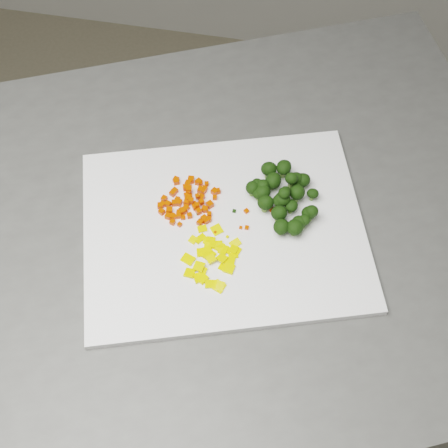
% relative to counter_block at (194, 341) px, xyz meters
% --- Properties ---
extents(counter_block, '(1.28, 1.12, 0.90)m').
position_rel_counter_block_xyz_m(counter_block, '(0.00, 0.00, 0.00)').
color(counter_block, '#4F4F4C').
rests_on(counter_block, ground).
extents(cutting_board, '(0.49, 0.43, 0.01)m').
position_rel_counter_block_xyz_m(cutting_board, '(0.06, 0.01, 0.46)').
color(cutting_board, white).
rests_on(cutting_board, counter_block).
extents(carrot_pile, '(0.09, 0.09, 0.03)m').
position_rel_counter_block_xyz_m(carrot_pile, '(0.00, 0.05, 0.47)').
color(carrot_pile, red).
rests_on(carrot_pile, cutting_board).
extents(pepper_pile, '(0.11, 0.11, 0.01)m').
position_rel_counter_block_xyz_m(pepper_pile, '(0.04, -0.04, 0.47)').
color(pepper_pile, yellow).
rests_on(pepper_pile, cutting_board).
extents(broccoli_pile, '(0.11, 0.11, 0.05)m').
position_rel_counter_block_xyz_m(broccoli_pile, '(0.14, 0.07, 0.49)').
color(broccoli_pile, black).
rests_on(broccoli_pile, cutting_board).
extents(carrot_cube_0, '(0.01, 0.01, 0.01)m').
position_rel_counter_block_xyz_m(carrot_cube_0, '(0.03, 0.01, 0.46)').
color(carrot_cube_0, red).
rests_on(carrot_cube_0, carrot_pile).
extents(carrot_cube_1, '(0.01, 0.01, 0.01)m').
position_rel_counter_block_xyz_m(carrot_cube_1, '(-0.04, 0.04, 0.46)').
color(carrot_cube_1, red).
rests_on(carrot_cube_1, carrot_pile).
extents(carrot_cube_2, '(0.01, 0.01, 0.01)m').
position_rel_counter_block_xyz_m(carrot_cube_2, '(0.02, 0.05, 0.47)').
color(carrot_cube_2, red).
rests_on(carrot_cube_2, carrot_pile).
extents(carrot_cube_3, '(0.01, 0.01, 0.01)m').
position_rel_counter_block_xyz_m(carrot_cube_3, '(-0.00, 0.08, 0.46)').
color(carrot_cube_3, red).
rests_on(carrot_cube_3, carrot_pile).
extents(carrot_cube_4, '(0.01, 0.01, 0.01)m').
position_rel_counter_block_xyz_m(carrot_cube_4, '(-0.02, 0.02, 0.47)').
color(carrot_cube_4, red).
rests_on(carrot_cube_4, carrot_pile).
extents(carrot_cube_5, '(0.01, 0.01, 0.01)m').
position_rel_counter_block_xyz_m(carrot_cube_5, '(0.02, 0.07, 0.47)').
color(carrot_cube_5, red).
rests_on(carrot_cube_5, carrot_pile).
extents(carrot_cube_6, '(0.01, 0.01, 0.01)m').
position_rel_counter_block_xyz_m(carrot_cube_6, '(0.01, 0.09, 0.47)').
color(carrot_cube_6, red).
rests_on(carrot_cube_6, carrot_pile).
extents(carrot_cube_7, '(0.01, 0.01, 0.01)m').
position_rel_counter_block_xyz_m(carrot_cube_7, '(0.02, 0.06, 0.47)').
color(carrot_cube_7, red).
rests_on(carrot_cube_7, carrot_pile).
extents(carrot_cube_8, '(0.01, 0.01, 0.01)m').
position_rel_counter_block_xyz_m(carrot_cube_8, '(0.01, 0.04, 0.46)').
color(carrot_cube_8, red).
rests_on(carrot_cube_8, carrot_pile).
extents(carrot_cube_9, '(0.01, 0.01, 0.01)m').
position_rel_counter_block_xyz_m(carrot_cube_9, '(-0.01, 0.02, 0.46)').
color(carrot_cube_9, red).
rests_on(carrot_cube_9, carrot_pile).
extents(carrot_cube_10, '(0.01, 0.01, 0.01)m').
position_rel_counter_block_xyz_m(carrot_cube_10, '(-0.03, 0.06, 0.47)').
color(carrot_cube_10, red).
rests_on(carrot_cube_10, carrot_pile).
extents(carrot_cube_11, '(0.01, 0.01, 0.01)m').
position_rel_counter_block_xyz_m(carrot_cube_11, '(-0.04, 0.03, 0.47)').
color(carrot_cube_11, red).
rests_on(carrot_cube_11, carrot_pile).
extents(carrot_cube_12, '(0.01, 0.01, 0.01)m').
position_rel_counter_block_xyz_m(carrot_cube_12, '(-0.02, 0.06, 0.46)').
color(carrot_cube_12, red).
rests_on(carrot_cube_12, carrot_pile).
extents(carrot_cube_13, '(0.01, 0.01, 0.01)m').
position_rel_counter_block_xyz_m(carrot_cube_13, '(0.02, 0.08, 0.46)').
color(carrot_cube_13, red).
rests_on(carrot_cube_13, carrot_pile).
extents(carrot_cube_14, '(0.01, 0.01, 0.01)m').
position_rel_counter_block_xyz_m(carrot_cube_14, '(0.02, 0.07, 0.46)').
color(carrot_cube_14, red).
rests_on(carrot_cube_14, carrot_pile).
extents(carrot_cube_15, '(0.01, 0.01, 0.01)m').
position_rel_counter_block_xyz_m(carrot_cube_15, '(-0.01, 0.03, 0.46)').
color(carrot_cube_15, red).
rests_on(carrot_cube_15, carrot_pile).
extents(carrot_cube_16, '(0.01, 0.01, 0.01)m').
position_rel_counter_block_xyz_m(carrot_cube_16, '(-0.03, 0.04, 0.47)').
color(carrot_cube_16, red).
rests_on(carrot_cube_16, carrot_pile).
extents(carrot_cube_17, '(0.01, 0.01, 0.01)m').
position_rel_counter_block_xyz_m(carrot_cube_17, '(-0.00, 0.05, 0.47)').
color(carrot_cube_17, red).
rests_on(carrot_cube_17, carrot_pile).
extents(carrot_cube_18, '(0.01, 0.01, 0.01)m').
position_rel_counter_block_xyz_m(carrot_cube_18, '(-0.01, 0.04, 0.47)').
color(carrot_cube_18, red).
rests_on(carrot_cube_18, carrot_pile).
extents(carrot_cube_19, '(0.01, 0.01, 0.01)m').
position_rel_counter_block_xyz_m(carrot_cube_19, '(0.01, 0.08, 0.46)').
color(carrot_cube_19, red).
rests_on(carrot_cube_19, carrot_pile).
extents(carrot_cube_20, '(0.01, 0.01, 0.01)m').
position_rel_counter_block_xyz_m(carrot_cube_20, '(-0.00, 0.06, 0.47)').
color(carrot_cube_20, red).
rests_on(carrot_cube_20, carrot_pile).
extents(carrot_cube_21, '(0.01, 0.01, 0.01)m').
position_rel_counter_block_xyz_m(carrot_cube_21, '(-0.02, 0.04, 0.47)').
color(carrot_cube_21, red).
rests_on(carrot_cube_21, carrot_pile).
extents(carrot_cube_22, '(0.01, 0.01, 0.01)m').
position_rel_counter_block_xyz_m(carrot_cube_22, '(-0.03, 0.02, 0.46)').
color(carrot_cube_22, red).
rests_on(carrot_cube_22, carrot_pile).
extents(carrot_cube_23, '(0.01, 0.01, 0.01)m').
position_rel_counter_block_xyz_m(carrot_cube_23, '(-0.01, 0.03, 0.46)').
color(carrot_cube_23, red).
rests_on(carrot_cube_23, carrot_pile).
extents(carrot_cube_24, '(0.01, 0.01, 0.01)m').
position_rel_counter_block_xyz_m(carrot_cube_24, '(0.04, 0.02, 0.46)').
color(carrot_cube_24, red).
rests_on(carrot_cube_24, carrot_pile).
extents(carrot_cube_25, '(0.01, 0.01, 0.01)m').
position_rel_counter_block_xyz_m(carrot_cube_25, '(-0.00, 0.05, 0.47)').
color(carrot_cube_25, red).
rests_on(carrot_cube_25, carrot_pile).
extents(carrot_cube_26, '(0.01, 0.01, 0.01)m').
position_rel_counter_block_xyz_m(carrot_cube_26, '(-0.01, 0.02, 0.46)').
color(carrot_cube_26, red).
rests_on(carrot_cube_26, carrot_pile).
extents(carrot_cube_27, '(0.01, 0.01, 0.01)m').
position_rel_counter_block_xyz_m(carrot_cube_27, '(0.04, 0.07, 0.46)').
color(carrot_cube_27, red).
rests_on(carrot_cube_27, carrot_pile).
extents(carrot_cube_28, '(0.01, 0.01, 0.01)m').
position_rel_counter_block_xyz_m(carrot_cube_28, '(-0.02, 0.02, 0.46)').
color(carrot_cube_28, red).
rests_on(carrot_cube_28, carrot_pile).
extents(carrot_cube_29, '(0.01, 0.01, 0.01)m').
position_rel_counter_block_xyz_m(carrot_cube_29, '(-0.02, 0.05, 0.46)').
color(carrot_cube_29, red).
rests_on(carrot_cube_29, carrot_pile).
extents(carrot_cube_30, '(0.01, 0.01, 0.01)m').
position_rel_counter_block_xyz_m(carrot_cube_30, '(-0.00, 0.01, 0.46)').
color(carrot_cube_30, red).
rests_on(carrot_cube_30, carrot_pile).
extents(carrot_cube_31, '(0.01, 0.01, 0.01)m').
position_rel_counter_block_xyz_m(carrot_cube_31, '(-0.01, 0.07, 0.47)').
color(carrot_cube_31, red).
rests_on(carrot_cube_31, carrot_pile).
extents(carrot_cube_32, '(0.01, 0.01, 0.01)m').
position_rel_counter_block_xyz_m(carrot_cube_32, '(-0.03, 0.08, 0.47)').
color(carrot_cube_32, red).
rests_on(carrot_cube_32, carrot_pile).
extents(carrot_cube_33, '(0.01, 0.01, 0.01)m').
position_rel_counter_block_xyz_m(carrot_cube_33, '(0.00, 0.05, 0.47)').
color(carrot_cube_33, red).
rests_on(carrot_cube_33, carrot_pile).
extents(carrot_cube_34, '(0.01, 0.01, 0.01)m').
position_rel_counter_block_xyz_m(carrot_cube_34, '(0.02, 0.07, 0.47)').
color(carrot_cube_34, red).
rests_on(carrot_cube_34, carrot_pile).
extents(carrot_cube_35, '(0.01, 0.01, 0.01)m').
position_rel_counter_block_xyz_m(carrot_cube_35, '(-0.01, 0.08, 0.47)').
color(carrot_cube_35, red).
rests_on(carrot_cube_35, carrot_pile).
extents(carrot_cube_36, '(0.01, 0.01, 0.01)m').
position_rel_counter_block_xyz_m(carrot_cube_36, '(-0.00, 0.06, 0.47)').
color(carrot_cube_36, red).
rests_on(carrot_cube_36, carrot_pile).
extents(carrot_cube_37, '(0.01, 0.01, 0.01)m').
position_rel_counter_block_xyz_m(carrot_cube_37, '(-0.00, 0.04, 0.46)').
color(carrot_cube_37, red).
rests_on(carrot_cube_37, carrot_pile).
extents(carrot_cube_38, '(0.01, 0.01, 0.01)m').
position_rel_counter_block_xyz_m(carrot_cube_38, '(-0.00, 0.03, 0.46)').
color(carrot_cube_38, red).
rests_on(carrot_cube_38, carrot_pile).
extents(carrot_cube_39, '(0.01, 0.01, 0.01)m').
position_rel_counter_block_xyz_m(carrot_cube_39, '(0.03, 0.05, 0.47)').
color(carrot_cube_39, red).
rests_on(carrot_cube_39, carrot_pile).
extents(carrot_cube_40, '(0.01, 0.01, 0.01)m').
position_rel_counter_block_xyz_m(carrot_cube_40, '(0.00, 0.05, 0.47)').
color(carrot_cube_40, red).
rests_on(carrot_cube_40, carrot_pile).
extents(carrot_cube_41, '(0.01, 0.01, 0.01)m').
position_rel_counter_block_xyz_m(carrot_cube_41, '(0.00, 0.04, 0.46)').
color(carrot_cube_41, red).
rests_on(carrot_cube_41, carrot_pile).
extents(carrot_cube_42, '(0.01, 0.01, 0.01)m').
position_rel_counter_block_xyz_m(carrot_cube_42, '(-0.00, 0.06, 0.47)').
color(carrot_cube_42, red).
rests_on(carrot_cube_42, carrot_pile).
extents(carrot_cube_43, '(0.01, 0.01, 0.01)m').
position_rel_counter_block_xyz_m(carrot_cube_43, '(0.04, 0.06, 0.46)').
color(carrot_cube_43, red).
rests_on(carrot_cube_43, carrot_pile).
extents(carrot_cube_44, '(0.01, 0.01, 0.01)m').
position_rel_counter_block_xyz_m(carrot_cube_44, '(0.03, 0.04, 0.46)').
color(carrot_cube_44, red).
rests_on(carrot_cube_44, carrot_pile).
extents(carrot_cube_45, '(0.01, 0.01, 0.01)m').
position_rel_counter_block_xyz_m(carrot_cube_45, '(-0.02, 0.03, 0.47)').
color(carrot_cube_45, red).
rests_on(carrot_cube_45, carrot_pile).
extents(carrot_cube_46, '(0.01, 0.01, 0.01)m').
position_rel_counter_block_xyz_m(carrot_cube_46, '(0.03, 0.02, 0.47)').
color(carrot_cube_46, red).
rests_on(carrot_cube_46, carrot_pile).
extents(carrot_cube_47, '(0.01, 0.01, 0.01)m').
position_rel_counter_block_xyz_m(carrot_cube_47, '(-0.03, 0.08, 0.46)').
color(carrot_cube_47, red).
rests_on(carrot_cube_47, carrot_pile).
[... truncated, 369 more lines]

